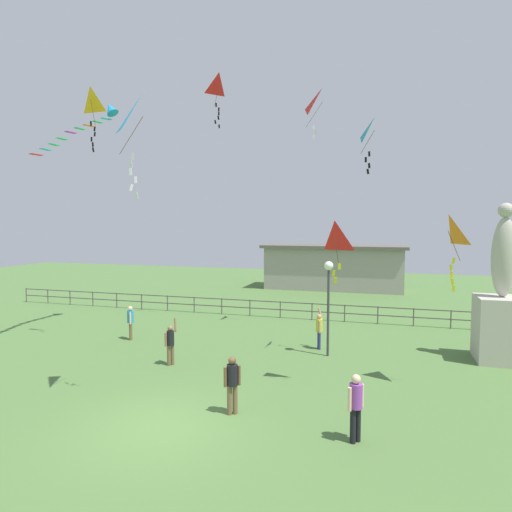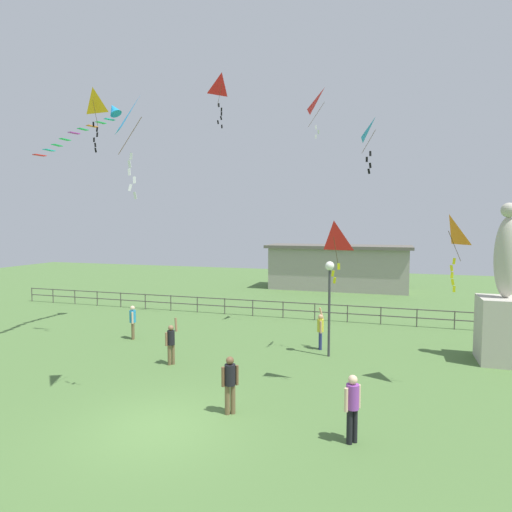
% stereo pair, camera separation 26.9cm
% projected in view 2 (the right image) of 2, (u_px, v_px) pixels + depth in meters
% --- Properties ---
extents(ground_plane, '(80.00, 80.00, 0.00)m').
position_uv_depth(ground_plane, '(158.00, 428.00, 11.40)').
color(ground_plane, '#4C7038').
extents(statue_monument, '(1.81, 1.81, 6.13)m').
position_uv_depth(statue_monument, '(505.00, 314.00, 16.64)').
color(statue_monument, '#B2AD9E').
rests_on(statue_monument, ground_plane).
extents(lamppost, '(0.36, 0.36, 3.85)m').
position_uv_depth(lamppost, '(329.00, 286.00, 17.37)').
color(lamppost, '#38383D').
rests_on(lamppost, ground_plane).
extents(person_0, '(0.36, 0.41, 1.69)m').
position_uv_depth(person_0, '(352.00, 404.00, 10.54)').
color(person_0, black).
rests_on(person_0, ground_plane).
extents(person_1, '(0.29, 0.42, 1.56)m').
position_uv_depth(person_1, '(133.00, 320.00, 20.14)').
color(person_1, brown).
rests_on(person_1, ground_plane).
extents(person_2, '(0.42, 0.33, 1.64)m').
position_uv_depth(person_2, '(230.00, 381.00, 12.16)').
color(person_2, brown).
rests_on(person_2, ground_plane).
extents(person_3, '(0.28, 0.48, 1.77)m').
position_uv_depth(person_3, '(320.00, 329.00, 18.49)').
color(person_3, navy).
rests_on(person_3, ground_plane).
extents(person_4, '(0.41, 0.38, 1.78)m').
position_uv_depth(person_4, '(171.00, 341.00, 16.46)').
color(person_4, brown).
rests_on(person_4, ground_plane).
extents(kite_0, '(0.99, 1.01, 2.75)m').
position_uv_depth(kite_0, '(222.00, 86.00, 22.69)').
color(kite_0, red).
extents(kite_1, '(0.75, 0.90, 2.06)m').
position_uv_depth(kite_1, '(375.00, 132.00, 16.28)').
color(kite_1, '#198CD1').
extents(kite_2, '(1.08, 1.08, 2.89)m').
position_uv_depth(kite_2, '(141.00, 121.00, 12.36)').
color(kite_2, '#198CD1').
extents(kite_3, '(0.84, 0.44, 2.72)m').
position_uv_depth(kite_3, '(93.00, 103.00, 18.52)').
color(kite_3, yellow).
extents(kite_4, '(1.19, 0.85, 2.30)m').
position_uv_depth(kite_4, '(324.00, 103.00, 20.91)').
color(kite_4, red).
extents(kite_5, '(0.81, 0.73, 1.95)m').
position_uv_depth(kite_5, '(334.00, 239.00, 13.46)').
color(kite_5, red).
extents(kite_6, '(0.78, 0.88, 2.40)m').
position_uv_depth(kite_6, '(449.00, 234.00, 13.49)').
color(kite_6, orange).
extents(streamer_kite, '(1.33, 4.89, 3.31)m').
position_uv_depth(streamer_kite, '(109.00, 113.00, 21.93)').
color(streamer_kite, '#198CD1').
extents(waterfront_railing, '(36.02, 0.06, 0.95)m').
position_uv_depth(waterfront_railing, '(280.00, 307.00, 24.75)').
color(waterfront_railing, '#4C4742').
rests_on(waterfront_railing, ground_plane).
extents(pavilion_building, '(11.51, 3.96, 3.62)m').
position_uv_depth(pavilion_building, '(338.00, 267.00, 35.54)').
color(pavilion_building, gray).
rests_on(pavilion_building, ground_plane).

